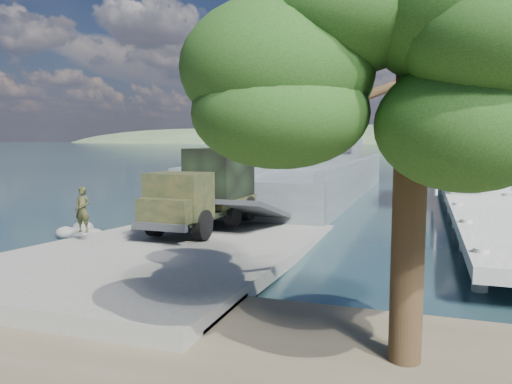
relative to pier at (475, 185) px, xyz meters
name	(u,v)px	position (x,y,z in m)	size (l,w,h in m)	color
ground	(185,252)	(-13.00, -18.77, -1.60)	(1400.00, 1400.00, 0.00)	#1A3640
boat_ramp	(174,251)	(-13.00, -19.77, -1.35)	(10.00, 18.00, 0.50)	slate
shoreline_rocks	(73,240)	(-19.20, -18.27, -1.60)	(3.20, 5.60, 0.90)	#5A5A58
distant_headlands	(464,144)	(37.00, 541.23, -1.60)	(1000.00, 240.00, 48.00)	#405937
pier	(475,185)	(0.00, 0.00, 0.00)	(6.40, 44.00, 6.10)	gray
landing_craft	(306,185)	(-12.98, 4.14, -0.70)	(9.65, 37.12, 10.99)	#4D575B
military_truck	(208,188)	(-13.42, -15.40, 0.82)	(2.94, 8.39, 3.85)	black
soldier	(83,219)	(-16.96, -20.31, -0.13)	(0.71, 0.46, 1.93)	black
sailboat_near	(503,185)	(3.94, 15.71, -1.21)	(3.15, 6.20, 7.25)	silver
sailboat_far	(499,187)	(3.30, 13.39, -1.27)	(2.06, 5.17, 6.12)	silver
overhang_tree	(386,83)	(-4.19, -27.17, 4.34)	(8.16, 7.52, 7.41)	#342715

